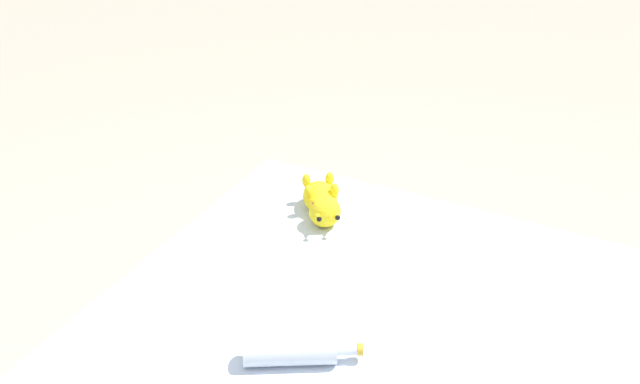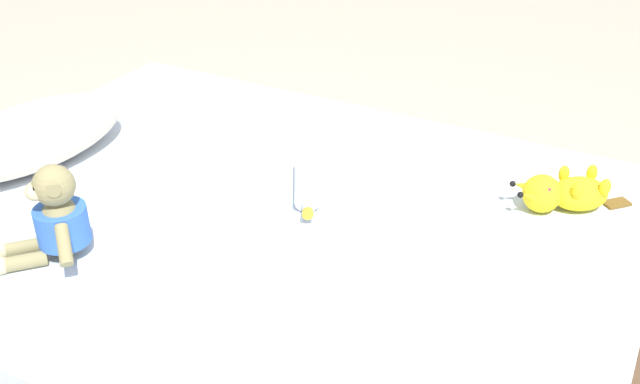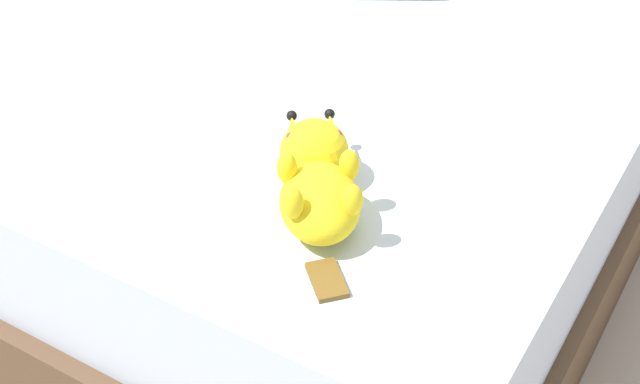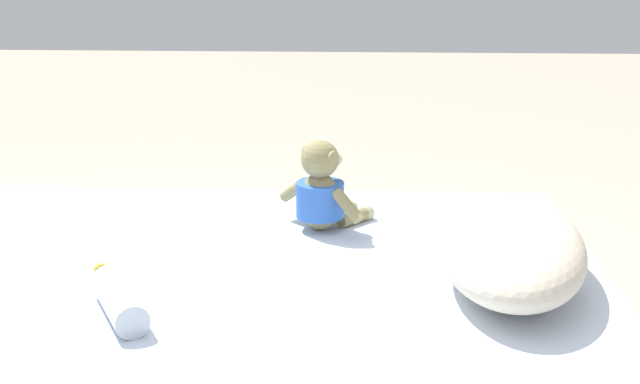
# 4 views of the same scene
# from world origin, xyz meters

# --- Properties ---
(bed) EXTENTS (1.50, 1.96, 0.44)m
(bed) POSITION_xyz_m (0.00, 0.00, 0.22)
(bed) COLOR brown
(bed) RESTS_ON ground_plane
(pillow) EXTENTS (0.62, 0.38, 0.16)m
(pillow) POSITION_xyz_m (-0.07, 0.72, 0.52)
(pillow) COLOR beige
(pillow) RESTS_ON bed
(plush_monkey) EXTENTS (0.26, 0.26, 0.24)m
(plush_monkey) POSITION_xyz_m (-0.39, 0.31, 0.54)
(plush_monkey) COLOR #8E8456
(plush_monkey) RESTS_ON bed
(glass_bottle) EXTENTS (0.27, 0.18, 0.07)m
(glass_bottle) POSITION_xyz_m (0.14, -0.06, 0.47)
(glass_bottle) COLOR silver
(glass_bottle) RESTS_ON bed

